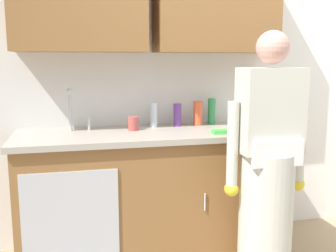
{
  "coord_description": "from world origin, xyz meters",
  "views": [
    {
      "loc": [
        -1.08,
        -2.01,
        1.45
      ],
      "look_at": [
        -0.49,
        0.55,
        1.0
      ],
      "focal_mm": 41.76,
      "sensor_mm": 36.0,
      "label": 1
    }
  ],
  "objects_px": {
    "sink": "(77,136)",
    "bottle_cleaner_spray": "(212,111)",
    "sponge": "(220,132)",
    "bottle_water_short": "(154,115)",
    "bottle_soap": "(177,115)",
    "knife_on_counter": "(246,128)",
    "bottle_water_tall": "(198,113)",
    "cup_by_sink": "(133,124)",
    "person_at_sink": "(267,181)"
  },
  "relations": [
    {
      "from": "sponge",
      "to": "bottle_water_tall",
      "type": "bearing_deg",
      "value": 96.68
    },
    {
      "from": "bottle_cleaner_spray",
      "to": "person_at_sink",
      "type": "bearing_deg",
      "value": -81.64
    },
    {
      "from": "person_at_sink",
      "to": "knife_on_counter",
      "type": "xyz_separation_m",
      "value": [
        0.07,
        0.49,
        0.25
      ]
    },
    {
      "from": "bottle_water_tall",
      "to": "cup_by_sink",
      "type": "height_order",
      "value": "bottle_water_tall"
    },
    {
      "from": "sink",
      "to": "bottle_water_tall",
      "type": "distance_m",
      "value": 0.95
    },
    {
      "from": "sink",
      "to": "bottle_water_short",
      "type": "distance_m",
      "value": 0.61
    },
    {
      "from": "bottle_water_tall",
      "to": "bottle_cleaner_spray",
      "type": "bearing_deg",
      "value": 11.51
    },
    {
      "from": "sink",
      "to": "bottle_soap",
      "type": "height_order",
      "value": "sink"
    },
    {
      "from": "person_at_sink",
      "to": "sponge",
      "type": "relative_size",
      "value": 14.73
    },
    {
      "from": "bottle_water_short",
      "to": "knife_on_counter",
      "type": "height_order",
      "value": "bottle_water_short"
    },
    {
      "from": "bottle_cleaner_spray",
      "to": "sponge",
      "type": "bearing_deg",
      "value": -100.75
    },
    {
      "from": "knife_on_counter",
      "to": "bottle_cleaner_spray",
      "type": "bearing_deg",
      "value": -76.0
    },
    {
      "from": "bottle_water_short",
      "to": "bottle_water_tall",
      "type": "bearing_deg",
      "value": 1.13
    },
    {
      "from": "bottle_cleaner_spray",
      "to": "bottle_soap",
      "type": "bearing_deg",
      "value": -174.23
    },
    {
      "from": "sponge",
      "to": "sink",
      "type": "bearing_deg",
      "value": 167.96
    },
    {
      "from": "person_at_sink",
      "to": "knife_on_counter",
      "type": "bearing_deg",
      "value": 82.07
    },
    {
      "from": "cup_by_sink",
      "to": "sponge",
      "type": "xyz_separation_m",
      "value": [
        0.57,
        -0.27,
        -0.03
      ]
    },
    {
      "from": "person_at_sink",
      "to": "sponge",
      "type": "bearing_deg",
      "value": 118.43
    },
    {
      "from": "bottle_soap",
      "to": "cup_by_sink",
      "type": "xyz_separation_m",
      "value": [
        -0.36,
        -0.1,
        -0.04
      ]
    },
    {
      "from": "sink",
      "to": "bottle_cleaner_spray",
      "type": "xyz_separation_m",
      "value": [
        1.05,
        0.2,
        0.12
      ]
    },
    {
      "from": "bottle_soap",
      "to": "bottle_water_short",
      "type": "height_order",
      "value": "bottle_water_short"
    },
    {
      "from": "bottle_water_short",
      "to": "cup_by_sink",
      "type": "distance_m",
      "value": 0.2
    },
    {
      "from": "sink",
      "to": "knife_on_counter",
      "type": "distance_m",
      "value": 1.23
    },
    {
      "from": "bottle_soap",
      "to": "bottle_water_tall",
      "type": "relative_size",
      "value": 0.91
    },
    {
      "from": "sink",
      "to": "bottle_soap",
      "type": "relative_size",
      "value": 2.88
    },
    {
      "from": "person_at_sink",
      "to": "bottle_water_tall",
      "type": "height_order",
      "value": "person_at_sink"
    },
    {
      "from": "person_at_sink",
      "to": "bottle_soap",
      "type": "xyz_separation_m",
      "value": [
        -0.4,
        0.72,
        0.33
      ]
    },
    {
      "from": "bottle_soap",
      "to": "bottle_cleaner_spray",
      "type": "relative_size",
      "value": 0.84
    },
    {
      "from": "sponge",
      "to": "bottle_cleaner_spray",
      "type": "bearing_deg",
      "value": 79.25
    },
    {
      "from": "bottle_cleaner_spray",
      "to": "bottle_water_tall",
      "type": "height_order",
      "value": "bottle_cleaner_spray"
    },
    {
      "from": "bottle_water_tall",
      "to": "cup_by_sink",
      "type": "distance_m",
      "value": 0.54
    },
    {
      "from": "sink",
      "to": "bottle_water_short",
      "type": "height_order",
      "value": "sink"
    },
    {
      "from": "bottle_soap",
      "to": "bottle_cleaner_spray",
      "type": "distance_m",
      "value": 0.29
    },
    {
      "from": "bottle_cleaner_spray",
      "to": "bottle_water_short",
      "type": "xyz_separation_m",
      "value": [
        -0.47,
        -0.03,
        -0.01
      ]
    },
    {
      "from": "bottle_soap",
      "to": "bottle_water_tall",
      "type": "xyz_separation_m",
      "value": [
        0.17,
        0.0,
        0.01
      ]
    },
    {
      "from": "sink",
      "to": "bottle_water_short",
      "type": "xyz_separation_m",
      "value": [
        0.57,
        0.17,
        0.11
      ]
    },
    {
      "from": "knife_on_counter",
      "to": "sponge",
      "type": "relative_size",
      "value": 2.18
    },
    {
      "from": "bottle_water_tall",
      "to": "knife_on_counter",
      "type": "distance_m",
      "value": 0.4
    },
    {
      "from": "bottle_water_tall",
      "to": "sponge",
      "type": "relative_size",
      "value": 1.73
    },
    {
      "from": "bottle_soap",
      "to": "bottle_water_short",
      "type": "relative_size",
      "value": 0.93
    },
    {
      "from": "cup_by_sink",
      "to": "sponge",
      "type": "bearing_deg",
      "value": -25.56
    },
    {
      "from": "bottle_water_short",
      "to": "sponge",
      "type": "distance_m",
      "value": 0.55
    },
    {
      "from": "sink",
      "to": "person_at_sink",
      "type": "distance_m",
      "value": 1.31
    },
    {
      "from": "bottle_cleaner_spray",
      "to": "bottle_water_short",
      "type": "bearing_deg",
      "value": -176.18
    },
    {
      "from": "person_at_sink",
      "to": "cup_by_sink",
      "type": "bearing_deg",
      "value": 140.73
    },
    {
      "from": "bottle_soap",
      "to": "sponge",
      "type": "height_order",
      "value": "bottle_soap"
    },
    {
      "from": "bottle_cleaner_spray",
      "to": "bottle_water_tall",
      "type": "bearing_deg",
      "value": -168.49
    },
    {
      "from": "sink",
      "to": "bottle_cleaner_spray",
      "type": "bearing_deg",
      "value": 10.69
    },
    {
      "from": "sponge",
      "to": "bottle_water_short",
      "type": "bearing_deg",
      "value": 136.79
    },
    {
      "from": "cup_by_sink",
      "to": "sponge",
      "type": "distance_m",
      "value": 0.63
    }
  ]
}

